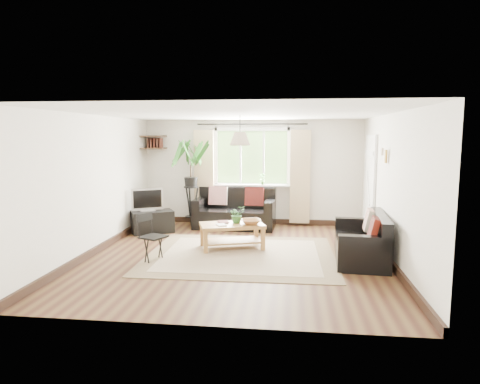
# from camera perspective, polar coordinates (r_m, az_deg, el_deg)

# --- Properties ---
(floor) EXTENTS (5.50, 5.50, 0.00)m
(floor) POSITION_cam_1_polar(r_m,az_deg,el_deg) (7.40, -0.37, -8.49)
(floor) COLOR #321910
(floor) RESTS_ON ground
(ceiling) EXTENTS (5.50, 5.50, 0.00)m
(ceiling) POSITION_cam_1_polar(r_m,az_deg,el_deg) (7.13, -0.39, 10.40)
(ceiling) COLOR white
(ceiling) RESTS_ON floor
(wall_back) EXTENTS (5.00, 0.02, 2.40)m
(wall_back) POSITION_cam_1_polar(r_m,az_deg,el_deg) (9.89, 1.61, 2.64)
(wall_back) COLOR silver
(wall_back) RESTS_ON floor
(wall_front) EXTENTS (5.00, 0.02, 2.40)m
(wall_front) POSITION_cam_1_polar(r_m,az_deg,el_deg) (4.48, -4.78, -3.35)
(wall_front) COLOR silver
(wall_front) RESTS_ON floor
(wall_left) EXTENTS (0.02, 5.50, 2.40)m
(wall_left) POSITION_cam_1_polar(r_m,az_deg,el_deg) (7.88, -18.73, 0.99)
(wall_left) COLOR silver
(wall_left) RESTS_ON floor
(wall_right) EXTENTS (0.02, 5.50, 2.40)m
(wall_right) POSITION_cam_1_polar(r_m,az_deg,el_deg) (7.29, 19.51, 0.45)
(wall_right) COLOR silver
(wall_right) RESTS_ON floor
(rug) EXTENTS (3.23, 2.78, 0.02)m
(rug) POSITION_cam_1_polar(r_m,az_deg,el_deg) (7.44, 0.10, -8.35)
(rug) COLOR beige
(rug) RESTS_ON floor
(window) EXTENTS (2.50, 0.16, 2.16)m
(window) POSITION_cam_1_polar(r_m,az_deg,el_deg) (9.82, 1.60, 4.65)
(window) COLOR white
(window) RESTS_ON wall_back
(door) EXTENTS (0.06, 0.96, 2.06)m
(door) POSITION_cam_1_polar(r_m,az_deg,el_deg) (8.96, 16.91, 0.52)
(door) COLOR silver
(door) RESTS_ON wall_right
(corner_shelf) EXTENTS (0.50, 0.50, 0.34)m
(corner_shelf) POSITION_cam_1_polar(r_m,az_deg,el_deg) (10.06, -11.45, 6.51)
(corner_shelf) COLOR black
(corner_shelf) RESTS_ON wall_back
(pendant_lamp) EXTENTS (0.36, 0.36, 0.54)m
(pendant_lamp) POSITION_cam_1_polar(r_m,az_deg,el_deg) (7.51, -0.00, 7.58)
(pendant_lamp) COLOR beige
(pendant_lamp) RESTS_ON ceiling
(wall_sconce) EXTENTS (0.12, 0.12, 0.28)m
(wall_sconce) POSITION_cam_1_polar(r_m,az_deg,el_deg) (7.53, 18.67, 4.83)
(wall_sconce) COLOR beige
(wall_sconce) RESTS_ON wall_right
(sofa_back) EXTENTS (1.81, 0.97, 0.83)m
(sofa_back) POSITION_cam_1_polar(r_m,az_deg,el_deg) (9.53, -0.71, -2.30)
(sofa_back) COLOR black
(sofa_back) RESTS_ON floor
(sofa_right) EXTENTS (1.62, 0.89, 0.74)m
(sofa_right) POSITION_cam_1_polar(r_m,az_deg,el_deg) (7.34, 15.79, -5.96)
(sofa_right) COLOR black
(sofa_right) RESTS_ON floor
(coffee_table) EXTENTS (1.26, 0.94, 0.46)m
(coffee_table) POSITION_cam_1_polar(r_m,az_deg,el_deg) (7.80, -1.08, -5.91)
(coffee_table) COLOR brown
(coffee_table) RESTS_ON floor
(table_plant) EXTENTS (0.38, 0.37, 0.32)m
(table_plant) POSITION_cam_1_polar(r_m,az_deg,el_deg) (7.79, -0.41, -2.99)
(table_plant) COLOR #2A5C24
(table_plant) RESTS_ON coffee_table
(bowl) EXTENTS (0.44, 0.44, 0.09)m
(bowl) POSITION_cam_1_polar(r_m,az_deg,el_deg) (7.71, 1.46, -3.98)
(bowl) COLOR #996335
(bowl) RESTS_ON coffee_table
(book_a) EXTENTS (0.23, 0.26, 0.02)m
(book_a) POSITION_cam_1_polar(r_m,az_deg,el_deg) (7.60, -3.08, -4.42)
(book_a) COLOR white
(book_a) RESTS_ON coffee_table
(book_b) EXTENTS (0.25, 0.29, 0.02)m
(book_b) POSITION_cam_1_polar(r_m,az_deg,el_deg) (7.83, -2.88, -4.05)
(book_b) COLOR #552622
(book_b) RESTS_ON coffee_table
(tv_stand) EXTENTS (0.98, 0.84, 0.46)m
(tv_stand) POSITION_cam_1_polar(r_m,az_deg,el_deg) (9.28, -11.60, -3.89)
(tv_stand) COLOR black
(tv_stand) RESTS_ON floor
(tv) EXTENTS (0.68, 0.51, 0.50)m
(tv) POSITION_cam_1_polar(r_m,az_deg,el_deg) (9.22, -12.26, -0.93)
(tv) COLOR #A5A5AA
(tv) RESTS_ON tv_stand
(palm_stand) EXTENTS (0.94, 0.94, 1.96)m
(palm_stand) POSITION_cam_1_polar(r_m,az_deg,el_deg) (9.69, -6.55, 1.19)
(palm_stand) COLOR black
(palm_stand) RESTS_ON floor
(folding_chair) EXTENTS (0.53, 0.53, 0.78)m
(folding_chair) POSITION_cam_1_polar(r_m,az_deg,el_deg) (7.16, -11.48, -5.99)
(folding_chair) COLOR black
(folding_chair) RESTS_ON floor
(sill_plant) EXTENTS (0.14, 0.10, 0.27)m
(sill_plant) POSITION_cam_1_polar(r_m,az_deg,el_deg) (9.76, 3.01, 1.77)
(sill_plant) COLOR #2D6023
(sill_plant) RESTS_ON window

